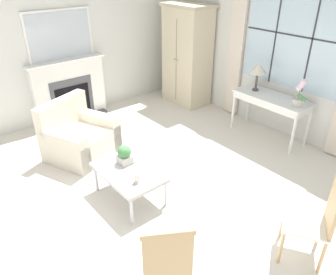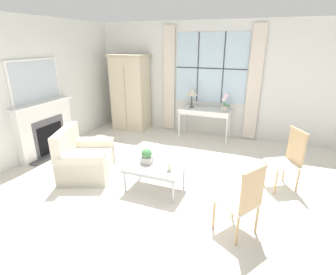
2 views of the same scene
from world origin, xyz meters
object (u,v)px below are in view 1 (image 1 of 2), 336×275
at_px(console_table, 271,101).
at_px(coffee_table, 129,173).
at_px(potted_plant_small, 124,155).
at_px(armoire, 187,55).
at_px(accent_chair_wooden, 166,261).
at_px(fireplace, 69,85).
at_px(table_lamp, 258,69).
at_px(armchair_upholstered, 80,138).
at_px(side_chair_wooden, 319,216).
at_px(pillar_candle, 137,178).
at_px(potted_orchid, 299,95).

distance_m(console_table, coffee_table, 2.81).
distance_m(console_table, potted_plant_small, 2.76).
height_order(armoire, accent_chair_wooden, armoire).
bearing_deg(fireplace, table_lamp, 41.93).
bearing_deg(potted_plant_small, armchair_upholstered, -177.72).
bearing_deg(side_chair_wooden, armoire, 154.65).
distance_m(armchair_upholstered, pillar_candle, 1.68).
relative_size(coffee_table, pillar_candle, 6.64).
relative_size(console_table, pillar_candle, 9.17).
bearing_deg(pillar_candle, potted_orchid, 83.61).
relative_size(side_chair_wooden, potted_plant_small, 3.85).
height_order(console_table, potted_plant_small, console_table).
relative_size(armoire, coffee_table, 2.15).
xyz_separation_m(armchair_upholstered, pillar_candle, (1.67, -0.07, 0.20)).
relative_size(potted_orchid, pillar_candle, 3.12).
xyz_separation_m(potted_orchid, pillar_candle, (-0.32, -2.83, -0.43)).
xyz_separation_m(side_chair_wooden, accent_chair_wooden, (-0.55, -1.49, -0.02)).
bearing_deg(armchair_upholstered, table_lamp, 67.64).
height_order(armchair_upholstered, side_chair_wooden, side_chair_wooden).
bearing_deg(fireplace, armoire, 69.95).
bearing_deg(potted_orchid, armchair_upholstered, -125.78).
distance_m(table_lamp, coffee_table, 2.91).
height_order(fireplace, console_table, fireplace).
xyz_separation_m(console_table, coffee_table, (-0.12, -2.80, -0.27)).
relative_size(potted_orchid, potted_plant_small, 1.67).
xyz_separation_m(armchair_upholstered, coffee_table, (1.39, -0.00, 0.10)).
bearing_deg(console_table, fireplace, -141.91).
xyz_separation_m(side_chair_wooden, potted_plant_small, (-2.16, -0.85, 0.00)).
bearing_deg(coffee_table, pillar_candle, -13.53).
height_order(potted_orchid, coffee_table, potted_orchid).
xyz_separation_m(fireplace, potted_orchid, (3.38, 2.24, 0.25)).
bearing_deg(fireplace, potted_plant_small, -10.21).
height_order(table_lamp, armchair_upholstered, table_lamp).
height_order(console_table, pillar_candle, console_table).
xyz_separation_m(potted_orchid, side_chair_wooden, (1.41, -1.86, -0.36)).
bearing_deg(table_lamp, side_chair_wooden, -40.46).
xyz_separation_m(potted_orchid, potted_plant_small, (-0.76, -2.71, -0.36)).
distance_m(accent_chair_wooden, pillar_candle, 1.29).
height_order(fireplace, potted_orchid, fireplace).
relative_size(console_table, accent_chair_wooden, 1.32).
bearing_deg(side_chair_wooden, armchair_upholstered, -165.20).
xyz_separation_m(armoire, potted_orchid, (2.55, -0.02, -0.09)).
relative_size(fireplace, table_lamp, 4.11).
bearing_deg(armoire, armchair_upholstered, -78.43).
height_order(console_table, armchair_upholstered, armchair_upholstered).
relative_size(side_chair_wooden, accent_chair_wooden, 1.04).
height_order(side_chair_wooden, accent_chair_wooden, side_chair_wooden).
distance_m(side_chair_wooden, coffee_table, 2.20).
bearing_deg(pillar_candle, potted_plant_small, 164.94).
height_order(armoire, armchair_upholstered, armoire).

